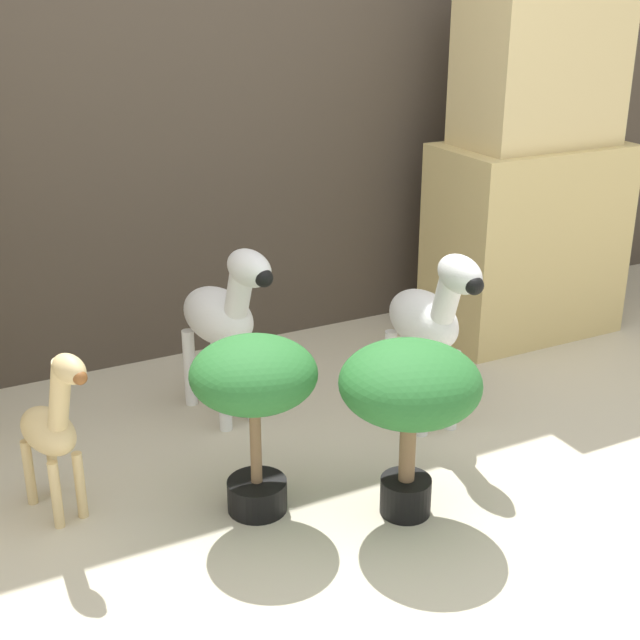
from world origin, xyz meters
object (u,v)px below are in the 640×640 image
zebra_left (224,315)px  giraffe_figurine (53,425)px  zebra_right (430,319)px  potted_palm_front (254,388)px  potted_palm_back (410,392)px

zebra_left → giraffe_figurine: 0.73m
zebra_right → zebra_left: size_ratio=1.00×
zebra_left → potted_palm_front: size_ratio=1.22×
zebra_left → giraffe_figurine: bearing=-152.1°
giraffe_figurine → potted_palm_back: size_ratio=1.05×
giraffe_figurine → potted_palm_back: (0.88, -0.44, 0.10)m
potted_palm_back → zebra_right: bearing=50.6°
zebra_right → giraffe_figurine: 1.23m
zebra_right → potted_palm_front: 0.76m
zebra_right → potted_palm_back: 0.56m
zebra_left → giraffe_figurine: zebra_left is taller
giraffe_figurine → potted_palm_front: (0.51, -0.23, 0.10)m
giraffe_figurine → potted_palm_back: giraffe_figurine is taller
potted_palm_back → zebra_left: bearing=106.8°
zebra_left → potted_palm_back: 0.81m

